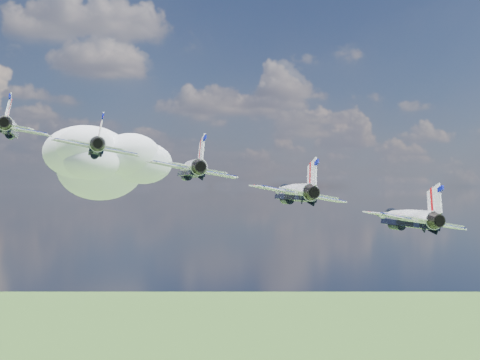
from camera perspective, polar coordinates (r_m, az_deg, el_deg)
name	(u,v)px	position (r m, az deg, el deg)	size (l,w,h in m)	color
cloud_far	(116,158)	(298.18, -10.55, 1.83)	(55.97, 43.98, 21.99)	white
jet_0	(10,127)	(88.02, -19.02, 4.26)	(9.63, 14.25, 4.26)	silver
jet_1	(96,147)	(81.54, -12.17, 2.76)	(9.63, 14.25, 4.26)	silver
jet_2	(190,169)	(76.47, -4.29, 0.98)	(9.63, 14.25, 4.26)	white
jet_3	(292,192)	(73.11, 4.49, -1.02)	(9.63, 14.25, 4.26)	white
jet_4	(405,218)	(71.70, 13.87, -3.14)	(9.63, 14.25, 4.26)	white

